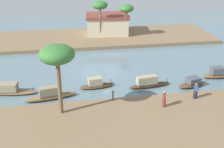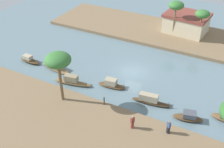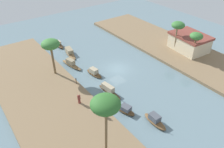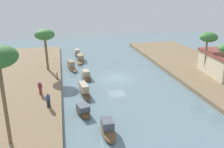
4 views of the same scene
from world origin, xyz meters
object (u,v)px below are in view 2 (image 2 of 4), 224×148
object	(u,v)px
mooring_post	(104,101)
sampan_foreground	(112,84)
sampan_midstream	(55,67)
person_on_near_bank	(132,123)
sampan_with_red_awning	(188,117)
palm_tree_right_tall	(202,15)
palm_tree_left_near	(58,61)
sampan_near_left_bank	(72,81)
person_by_mooring	(168,128)
sampan_open_hull	(30,60)
sampan_with_tall_canopy	(150,100)
palm_tree_right_short	(176,6)
riverside_building	(186,23)

from	to	relation	value
mooring_post	sampan_foreground	bearing A→B (deg)	106.19
sampan_midstream	person_on_near_bank	world-z (taller)	person_on_near_bank
sampan_with_red_awning	mooring_post	distance (m)	9.49
sampan_midstream	palm_tree_right_tall	size ratio (longest dim) A/B	1.01
palm_tree_left_near	palm_tree_right_tall	bearing A→B (deg)	64.98
sampan_near_left_bank	mooring_post	xyz separation A→B (m)	(5.95, -2.17, 0.54)
sampan_foreground	palm_tree_right_tall	bearing A→B (deg)	61.07
palm_tree_left_near	palm_tree_right_tall	world-z (taller)	palm_tree_left_near
sampan_foreground	sampan_near_left_bank	bearing A→B (deg)	-165.41
palm_tree_left_near	person_on_near_bank	bearing A→B (deg)	-2.82
person_by_mooring	palm_tree_left_near	bearing A→B (deg)	37.24
sampan_foreground	sampan_open_hull	xyz separation A→B (m)	(-13.47, -0.22, -0.03)
sampan_foreground	mooring_post	distance (m)	4.26
palm_tree_left_near	sampan_with_tall_canopy	bearing A→B (deg)	26.60
palm_tree_left_near	palm_tree_right_short	world-z (taller)	palm_tree_left_near
sampan_with_tall_canopy	palm_tree_left_near	xyz separation A→B (m)	(-9.20, -4.61, 5.27)
sampan_midstream	sampan_near_left_bank	distance (m)	4.55
palm_tree_left_near	mooring_post	bearing A→B (deg)	16.57
sampan_near_left_bank	riverside_building	world-z (taller)	riverside_building
sampan_with_tall_canopy	riverside_building	bearing A→B (deg)	86.41
sampan_midstream	mooring_post	bearing A→B (deg)	-13.50
sampan_with_red_awning	sampan_near_left_bank	world-z (taller)	sampan_near_left_bank
sampan_foreground	mooring_post	xyz separation A→B (m)	(1.18, -4.05, 0.61)
sampan_with_red_awning	palm_tree_right_short	distance (m)	20.92
sampan_open_hull	mooring_post	distance (m)	15.15
sampan_open_hull	person_on_near_bank	world-z (taller)	person_on_near_bank
palm_tree_right_tall	riverside_building	xyz separation A→B (m)	(-2.78, 2.49, -2.81)
sampan_near_left_bank	mooring_post	distance (m)	6.36
palm_tree_left_near	sampan_open_hull	bearing A→B (deg)	151.90
sampan_open_hull	person_on_near_bank	bearing A→B (deg)	-15.32
sampan_with_red_awning	palm_tree_left_near	size ratio (longest dim) A/B	0.55
person_on_near_bank	person_by_mooring	distance (m)	3.66
sampan_near_left_bank	palm_tree_right_short	xyz separation A→B (m)	(7.45, 19.15, 5.17)
sampan_with_tall_canopy	palm_tree_right_short	distance (m)	19.07
sampan_open_hull	sampan_near_left_bank	xyz separation A→B (m)	(8.69, -1.66, 0.09)
palm_tree_right_tall	palm_tree_right_short	distance (m)	4.34
sampan_with_tall_canopy	sampan_near_left_bank	distance (m)	10.40
person_by_mooring	riverside_building	size ratio (longest dim) A/B	0.20
sampan_with_red_awning	riverside_building	xyz separation A→B (m)	(-6.10, 21.18, 1.77)
sampan_midstream	sampan_open_hull	size ratio (longest dim) A/B	1.52
sampan_open_hull	palm_tree_right_tall	distance (m)	27.24
sampan_midstream	sampan_foreground	size ratio (longest dim) A/B	1.40
mooring_post	palm_tree_left_near	bearing A→B (deg)	-163.43
sampan_near_left_bank	palm_tree_left_near	distance (m)	6.52
person_by_mooring	palm_tree_right_tall	xyz separation A→B (m)	(-2.07, 22.08, 3.83)
person_on_near_bank	mooring_post	world-z (taller)	person_on_near_bank
person_on_near_bank	palm_tree_right_short	world-z (taller)	palm_tree_right_short
person_on_near_bank	riverside_building	world-z (taller)	riverside_building
palm_tree_left_near	sampan_foreground	bearing A→B (deg)	56.55
person_by_mooring	sampan_open_hull	bearing A→B (deg)	22.85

